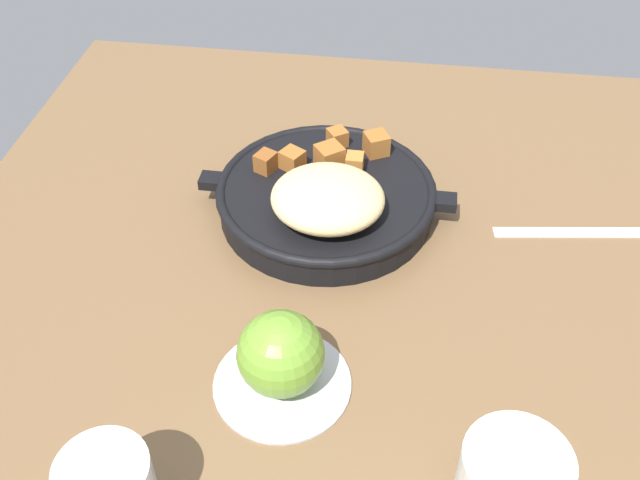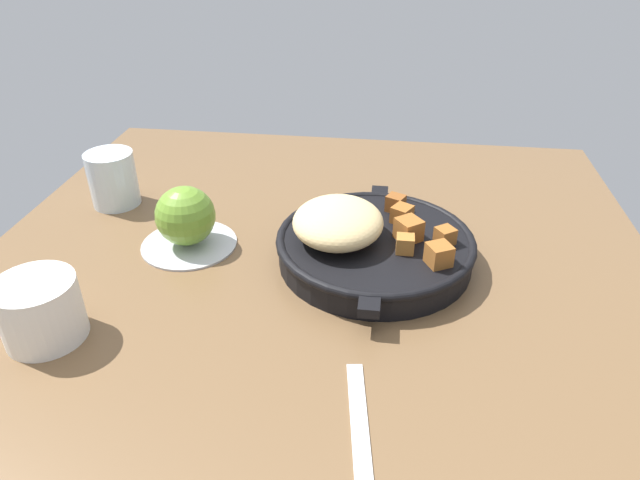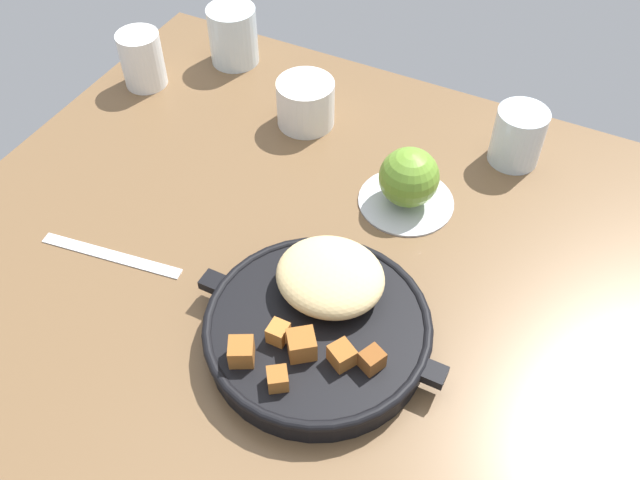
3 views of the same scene
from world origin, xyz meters
TOP-DOWN VIEW (x-y plane):
  - ground_plane at (0.00, 0.00)cm, footprint 97.51×89.31cm
  - cast_iron_skillet at (5.80, -6.96)cm, footprint 29.96×25.60cm
  - saucer_plate at (6.59, 17.64)cm, footprint 12.96×12.96cm
  - red_apple at (6.59, 17.64)cm, footprint 8.00×8.00cm
  - butter_knife at (-23.15, -8.00)cm, footprint 19.29×4.25cm
  - water_glass_short at (16.98, 32.70)cm, footprint 7.17×7.17cm
  - ceramic_mug_white at (-13.44, 26.84)cm, footprint 8.61×8.61cm

SIDE VIEW (x-z plane):
  - ground_plane at x=0.00cm, z-range -2.40..0.00cm
  - butter_knife at x=-23.15cm, z-range 0.00..0.36cm
  - saucer_plate at x=6.59cm, z-range 0.00..0.60cm
  - cast_iron_skillet at x=5.80cm, z-range -1.25..7.15cm
  - ceramic_mug_white at x=-13.44cm, z-range 0.00..7.09cm
  - water_glass_short at x=16.98cm, z-range 0.00..8.35cm
  - red_apple at x=6.59cm, z-range 0.60..8.60cm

